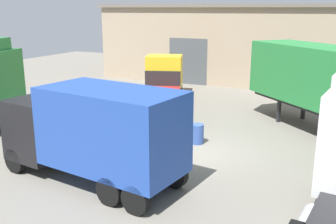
{
  "coord_description": "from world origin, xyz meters",
  "views": [
    {
      "loc": [
        5.61,
        -14.54,
        5.84
      ],
      "look_at": [
        -1.3,
        -0.06,
        1.6
      ],
      "focal_mm": 42.0,
      "sensor_mm": 36.0,
      "label": 1
    }
  ],
  "objects_px": {
    "flatbed_truck_yellow": "(162,80)",
    "traffic_cone": "(173,138)",
    "box_truck_black": "(93,130)",
    "oil_drum": "(197,134)",
    "container_trailer_green": "(335,82)"
  },
  "relations": [
    {
      "from": "flatbed_truck_yellow",
      "to": "traffic_cone",
      "type": "bearing_deg",
      "value": -170.01
    },
    {
      "from": "box_truck_black",
      "to": "oil_drum",
      "type": "height_order",
      "value": "box_truck_black"
    },
    {
      "from": "flatbed_truck_yellow",
      "to": "traffic_cone",
      "type": "xyz_separation_m",
      "value": [
        4.46,
        -7.91,
        -1.03
      ]
    },
    {
      "from": "container_trailer_green",
      "to": "traffic_cone",
      "type": "distance_m",
      "value": 7.89
    },
    {
      "from": "container_trailer_green",
      "to": "traffic_cone",
      "type": "xyz_separation_m",
      "value": [
        -6.25,
        -4.2,
        -2.35
      ]
    },
    {
      "from": "container_trailer_green",
      "to": "box_truck_black",
      "type": "relative_size",
      "value": 1.3
    },
    {
      "from": "oil_drum",
      "to": "flatbed_truck_yellow",
      "type": "bearing_deg",
      "value": 126.23
    },
    {
      "from": "container_trailer_green",
      "to": "oil_drum",
      "type": "relative_size",
      "value": 10.25
    },
    {
      "from": "oil_drum",
      "to": "box_truck_black",
      "type": "bearing_deg",
      "value": -108.85
    },
    {
      "from": "oil_drum",
      "to": "traffic_cone",
      "type": "bearing_deg",
      "value": -152.02
    },
    {
      "from": "traffic_cone",
      "to": "flatbed_truck_yellow",
      "type": "bearing_deg",
      "value": 119.39
    },
    {
      "from": "traffic_cone",
      "to": "oil_drum",
      "type": "bearing_deg",
      "value": 27.98
    },
    {
      "from": "box_truck_black",
      "to": "traffic_cone",
      "type": "distance_m",
      "value": 5.01
    },
    {
      "from": "container_trailer_green",
      "to": "traffic_cone",
      "type": "relative_size",
      "value": 16.39
    },
    {
      "from": "oil_drum",
      "to": "traffic_cone",
      "type": "distance_m",
      "value": 1.11
    }
  ]
}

